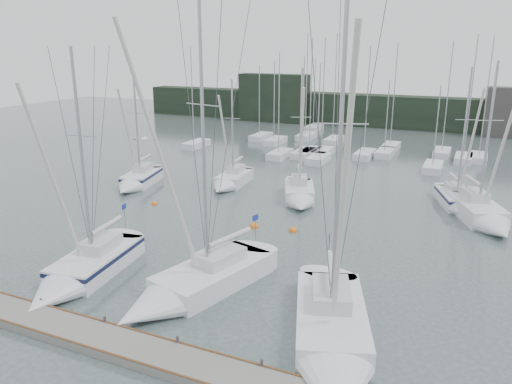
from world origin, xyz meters
TOP-DOWN VIEW (x-y plane):
  - ground at (0.00, 0.00)m, footprint 160.00×160.00m
  - dock at (0.00, -5.00)m, footprint 24.00×2.00m
  - far_treeline at (0.00, 62.00)m, footprint 90.00×4.00m
  - far_building_left at (-20.00, 60.00)m, footprint 12.00×3.00m
  - mast_forest at (1.18, 40.96)m, footprint 51.38×25.14m
  - sailboat_near_left at (-6.52, -0.87)m, footprint 4.04×9.56m
  - sailboat_near_center at (-0.17, -0.04)m, footprint 5.58×10.34m
  - sailboat_near_right at (8.32, -1.83)m, footprint 6.27×10.66m
  - sailboat_mid_a at (-15.78, 16.36)m, footprint 4.02×7.56m
  - sailboat_mid_b at (-7.87, 19.93)m, footprint 2.82×6.94m
  - sailboat_mid_c at (-0.26, 18.04)m, footprint 4.73×7.20m
  - sailboat_mid_d at (12.05, 21.78)m, footprint 4.37×7.23m
  - sailboat_mid_e at (13.92, 18.73)m, footprint 5.67×8.65m
  - buoy_a at (-1.36, 11.23)m, footprint 0.68×0.68m
  - buoy_b at (1.51, 11.64)m, footprint 0.61×0.61m
  - buoy_c at (-11.18, 12.72)m, footprint 0.52×0.52m
  - seagull at (-0.24, -2.49)m, footprint 0.87×0.44m

SIDE VIEW (x-z plane):
  - ground at x=0.00m, z-range 0.00..0.00m
  - buoy_a at x=-1.36m, z-range -0.34..0.34m
  - buoy_b at x=1.51m, z-range -0.31..0.31m
  - buoy_c at x=-11.18m, z-range -0.26..0.26m
  - dock at x=0.00m, z-range 0.00..0.40m
  - mast_forest at x=1.18m, z-range -6.67..7.64m
  - sailboat_mid_b at x=-7.87m, z-range -4.76..5.77m
  - sailboat_mid_d at x=12.05m, z-range -5.43..6.51m
  - sailboat_near_center at x=-0.17m, z-range -7.92..9.04m
  - sailboat_mid_a at x=-15.78m, z-range -5.08..6.22m
  - sailboat_near_left at x=-6.52m, z-range -6.28..7.43m
  - sailboat_mid_c at x=-0.26m, z-range -5.30..6.47m
  - sailboat_near_right at x=8.32m, z-range -7.67..8.86m
  - sailboat_mid_e at x=13.92m, z-range -5.69..6.91m
  - far_treeline at x=0.00m, z-range 0.00..5.00m
  - far_building_left at x=-20.00m, z-range 0.00..8.00m
  - seagull at x=-0.24m, z-range 8.82..9.00m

